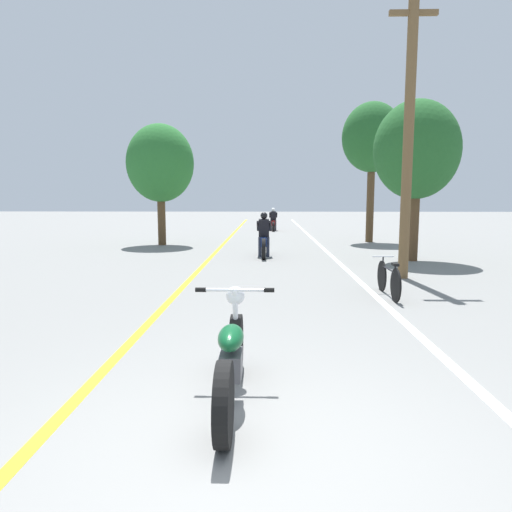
# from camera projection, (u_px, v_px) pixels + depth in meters

# --- Properties ---
(ground_plane) EXTENTS (120.00, 120.00, 0.00)m
(ground_plane) POSITION_uv_depth(u_px,v_px,m) (247.00, 459.00, 3.41)
(ground_plane) COLOR slate
(lane_stripe_center) EXTENTS (0.14, 48.00, 0.01)m
(lane_stripe_center) POSITION_uv_depth(u_px,v_px,m) (216.00, 252.00, 16.26)
(lane_stripe_center) COLOR yellow
(lane_stripe_center) RESTS_ON ground
(lane_stripe_edge) EXTENTS (0.14, 48.00, 0.01)m
(lane_stripe_edge) POSITION_uv_depth(u_px,v_px,m) (328.00, 253.00, 16.16)
(lane_stripe_edge) COLOR white
(lane_stripe_edge) RESTS_ON ground
(utility_pole) EXTENTS (1.10, 0.24, 6.69)m
(utility_pole) POSITION_uv_depth(u_px,v_px,m) (409.00, 133.00, 10.64)
(utility_pole) COLOR brown
(utility_pole) RESTS_ON ground
(roadside_tree_right_near) EXTENTS (2.57, 2.31, 4.85)m
(roadside_tree_right_near) POSITION_uv_depth(u_px,v_px,m) (417.00, 151.00, 13.69)
(roadside_tree_right_near) COLOR #513A23
(roadside_tree_right_near) RESTS_ON ground
(roadside_tree_right_far) EXTENTS (2.59, 2.33, 6.00)m
(roadside_tree_right_far) POSITION_uv_depth(u_px,v_px,m) (372.00, 138.00, 19.53)
(roadside_tree_right_far) COLOR #513A23
(roadside_tree_right_far) RESTS_ON ground
(roadside_tree_left) EXTENTS (2.71, 2.44, 4.88)m
(roadside_tree_left) POSITION_uv_depth(u_px,v_px,m) (160.00, 164.00, 18.36)
(roadside_tree_left) COLOR #513A23
(roadside_tree_left) RESTS_ON ground
(motorcycle_foreground) EXTENTS (0.82, 2.11, 1.01)m
(motorcycle_foreground) POSITION_uv_depth(u_px,v_px,m) (231.00, 358.00, 4.31)
(motorcycle_foreground) COLOR black
(motorcycle_foreground) RESTS_ON ground
(motorcycle_rider_lead) EXTENTS (0.50, 2.14, 1.47)m
(motorcycle_rider_lead) POSITION_uv_depth(u_px,v_px,m) (264.00, 240.00, 15.01)
(motorcycle_rider_lead) COLOR black
(motorcycle_rider_lead) RESTS_ON ground
(motorcycle_rider_far) EXTENTS (0.50, 1.94, 1.34)m
(motorcycle_rider_far) POSITION_uv_depth(u_px,v_px,m) (273.00, 222.00, 26.82)
(motorcycle_rider_far) COLOR black
(motorcycle_rider_far) RESTS_ON ground
(bicycle_parked) EXTENTS (0.44, 1.67, 0.75)m
(bicycle_parked) POSITION_uv_depth(u_px,v_px,m) (389.00, 279.00, 8.98)
(bicycle_parked) COLOR black
(bicycle_parked) RESTS_ON ground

